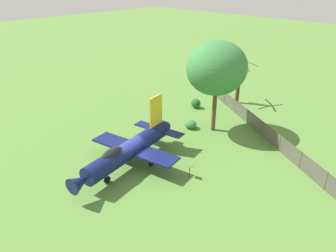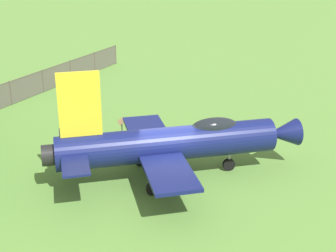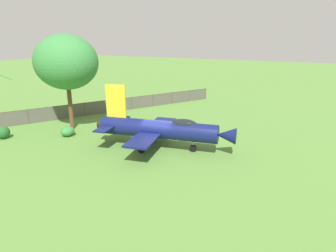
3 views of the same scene
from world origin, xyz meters
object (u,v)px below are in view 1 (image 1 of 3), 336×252
(palm_tree, at_px, (239,80))
(info_plaque, at_px, (190,168))
(shrub_by_tree, at_px, (196,103))
(display_jet, at_px, (128,150))
(shrub_near_fence, at_px, (191,124))
(shade_tree, at_px, (217,68))

(palm_tree, bearing_deg, info_plaque, 20.46)
(shrub_by_tree, relative_size, info_plaque, 1.07)
(display_jet, distance_m, shrub_by_tree, 15.15)
(display_jet, height_order, shrub_near_fence, display_jet)
(shade_tree, bearing_deg, shrub_by_tree, -123.66)
(shade_tree, relative_size, shrub_near_fence, 6.98)
(shade_tree, height_order, shrub_near_fence, shade_tree)
(display_jet, relative_size, palm_tree, 2.06)
(shrub_by_tree, distance_m, info_plaque, 14.92)
(display_jet, bearing_deg, info_plaque, 108.97)
(shrub_near_fence, xyz_separation_m, info_plaque, (7.03, 5.80, 0.39))
(shade_tree, relative_size, shrub_by_tree, 7.72)
(palm_tree, bearing_deg, shrub_by_tree, -28.34)
(display_jet, bearing_deg, palm_tree, 174.68)
(shade_tree, distance_m, palm_tree, 9.66)
(display_jet, distance_m, shade_tree, 12.11)
(palm_tree, relative_size, info_plaque, 5.09)
(palm_tree, bearing_deg, shade_tree, 16.38)
(shade_tree, xyz_separation_m, info_plaque, (8.39, 3.81, -5.89))
(display_jet, relative_size, shade_tree, 1.27)
(shade_tree, relative_size, info_plaque, 8.26)
(shade_tree, height_order, shrub_by_tree, shade_tree)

